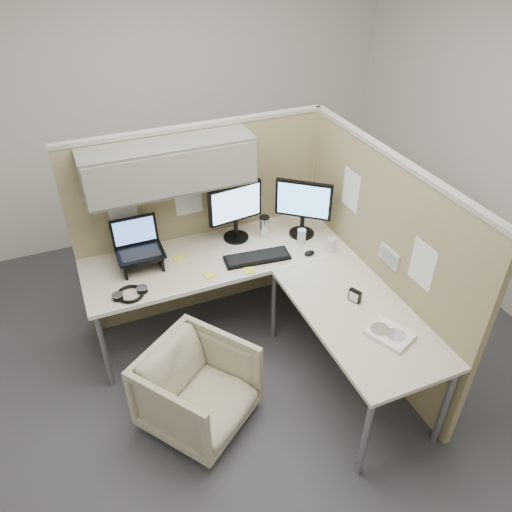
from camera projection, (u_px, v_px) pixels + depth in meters
name	position (u px, v px, depth m)	size (l,w,h in m)	color
ground	(257.00, 366.00, 3.83)	(4.50, 4.50, 0.00)	#3A3A3F
partition_back	(188.00, 198.00, 3.75)	(2.00, 0.36, 1.63)	#9C8E66
partition_right	(375.00, 258.00, 3.59)	(0.07, 2.03, 1.63)	#9C8E66
desk	(266.00, 283.00, 3.57)	(2.00, 1.98, 0.73)	beige
office_chair	(198.00, 387.00, 3.26)	(0.63, 0.59, 0.65)	#BFB098
monitor_left	(235.00, 208.00, 3.81)	(0.44, 0.20, 0.47)	black
monitor_right	(303.00, 204.00, 3.86)	(0.36, 0.30, 0.47)	black
laptop_station	(139.00, 250.00, 3.59)	(0.33, 0.29, 0.35)	black
keyboard	(257.00, 258.00, 3.73)	(0.49, 0.16, 0.02)	black
mouse	(309.00, 253.00, 3.77)	(0.08, 0.05, 0.03)	black
travel_mug	(264.00, 226.00, 3.95)	(0.08, 0.08, 0.17)	silver
soda_can_green	(331.00, 245.00, 3.78)	(0.07, 0.07, 0.12)	silver
soda_can_silver	(302.00, 236.00, 3.88)	(0.07, 0.07, 0.12)	silver
sticky_note_c	(178.00, 258.00, 3.74)	(0.08, 0.08, 0.01)	yellow
sticky_note_b	(249.00, 270.00, 3.61)	(0.08, 0.08, 0.01)	yellow
sticky_note_a	(209.00, 275.00, 3.57)	(0.08, 0.08, 0.01)	yellow
headphones	(130.00, 294.00, 3.38)	(0.24, 0.20, 0.03)	black
paper_stack	(390.00, 334.00, 3.06)	(0.29, 0.32, 0.03)	white
desk_clock	(355.00, 296.00, 3.32)	(0.07, 0.09, 0.09)	black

